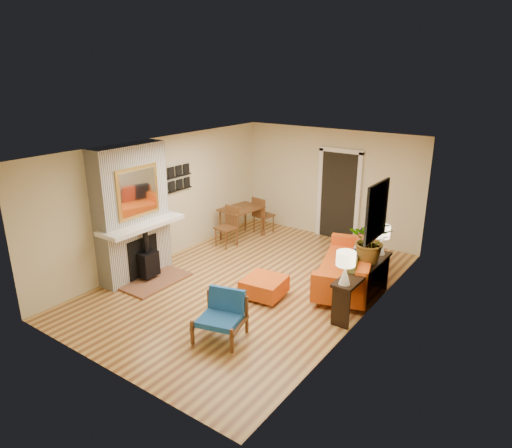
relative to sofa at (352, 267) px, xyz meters
The scene contains 10 objects.
room_shell 2.07m from the sofa, 122.06° to the left, with size 6.50×6.50×6.50m.
fireplace 4.23m from the sofa, 150.47° to the right, with size 1.09×1.68×2.60m.
sofa is the anchor object (origin of this frame).
ottoman 1.71m from the sofa, 129.86° to the right, with size 0.77×0.77×0.35m.
blue_chair 2.86m from the sofa, 108.40° to the right, with size 0.83×0.82×0.72m.
dining_table 3.30m from the sofa, 164.90° to the left, with size 0.88×1.75×0.92m.
console_table 0.79m from the sofa, 52.36° to the right, with size 0.34×1.85×0.72m.
lamp_near 1.61m from the sofa, 71.30° to the right, with size 0.30×0.30×0.54m.
lamp_far 0.84m from the sofa, 13.26° to the left, with size 0.30×0.30×0.54m.
houseplant 0.94m from the sofa, 36.12° to the right, with size 0.72×0.63×0.80m, color #1E5919.
Camera 1 is at (4.66, -6.36, 3.91)m, focal length 32.00 mm.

